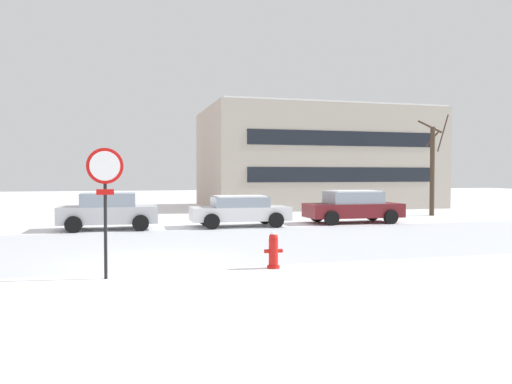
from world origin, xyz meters
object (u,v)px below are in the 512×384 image
Objects in this scene: parked_car_white at (240,210)px; stop_sign at (105,187)px; fire_hydrant at (273,250)px; parked_car_maroon at (353,206)px; parked_car_silver at (108,210)px.

stop_sign is at bearing -118.24° from parked_car_white.
stop_sign is 4.06m from fire_hydrant.
stop_sign is 0.63× the size of parked_car_maroon.
stop_sign reaches higher than parked_car_maroon.
parked_car_maroon is (6.85, 9.83, 0.32)m from fire_hydrant.
stop_sign is 0.72× the size of parked_car_silver.
parked_car_silver is at bearing 90.57° from stop_sign.
parked_car_maroon is at bearing 43.30° from stop_sign.
parked_car_silver reaches higher than parked_car_maroon.
parked_car_silver is 5.36m from parked_car_white.
parked_car_silver is at bearing 179.86° from parked_car_maroon.
stop_sign is 11.18m from parked_car_white.
parked_car_white is at bearing 61.76° from stop_sign.
fire_hydrant is (3.77, 0.18, -1.50)m from stop_sign.
fire_hydrant is 0.20× the size of parked_car_maroon.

